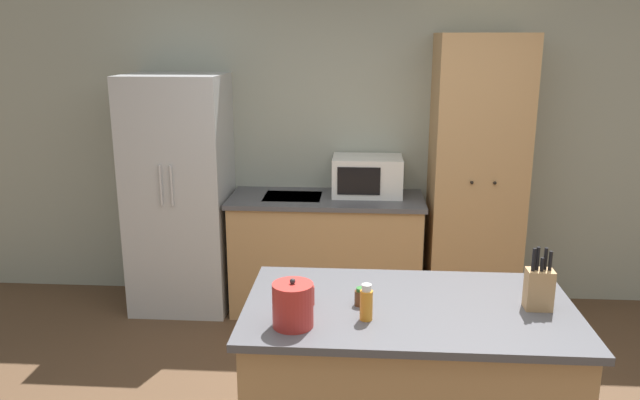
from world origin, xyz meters
The scene contains 11 objects.
wall_back centered at (0.00, 2.33, 1.30)m, with size 7.20×0.06×2.60m.
refrigerator centered at (-1.52, 1.99, 0.92)m, with size 0.75×0.65×1.84m.
back_counter centered at (-0.38, 2.00, 0.46)m, with size 1.50×0.64×0.92m.
pantry_cabinet centered at (0.75, 2.02, 1.07)m, with size 0.67×0.59×2.14m.
kitchen_island centered at (0.12, -0.02, 0.47)m, with size 1.49×0.86×0.94m.
microwave centered at (-0.07, 2.09, 1.07)m, with size 0.54×0.38×0.30m.
knife_block centered at (0.68, -0.02, 1.04)m, with size 0.12×0.09×0.29m.
spice_bottle_tall_dark centered at (-0.34, -0.05, 0.99)m, with size 0.06×0.06×0.11m.
spice_bottle_short_red centered at (-0.10, -0.04, 0.98)m, with size 0.06×0.06×0.08m.
spice_bottle_amber_oil centered at (-0.08, -0.18, 1.02)m, with size 0.06×0.06×0.16m.
kettle centered at (-0.38, -0.27, 1.04)m, with size 0.17×0.17×0.21m.
Camera 1 is at (-0.10, -2.64, 2.12)m, focal length 35.00 mm.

